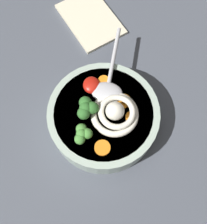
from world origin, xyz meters
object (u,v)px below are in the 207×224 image
object	(u,v)px
noodle_pile	(115,113)
soup_spoon	(108,86)
folded_napkin	(89,19)
soup_bowl	(104,117)

from	to	relation	value
noodle_pile	soup_spoon	size ratio (longest dim) A/B	0.57
soup_spoon	folded_napkin	size ratio (longest dim) A/B	1.09
soup_spoon	noodle_pile	bearing A→B (deg)	-157.39
soup_bowl	noodle_pile	bearing A→B (deg)	-110.97
noodle_pile	soup_spoon	distance (cm)	5.85
soup_bowl	noodle_pile	size ratio (longest dim) A/B	2.17
soup_bowl	noodle_pile	world-z (taller)	noodle_pile
noodle_pile	folded_napkin	bearing A→B (deg)	6.83
soup_spoon	folded_napkin	bearing A→B (deg)	21.91
soup_bowl	folded_napkin	xyz separation A→B (cm)	(26.45, 1.16, -2.65)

